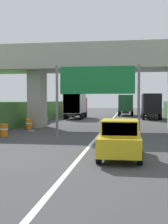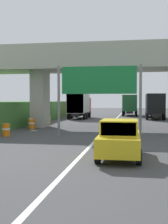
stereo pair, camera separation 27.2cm
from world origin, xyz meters
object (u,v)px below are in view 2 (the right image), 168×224
(truck_red, at_px, (80,105))
(construction_barrel_3, at_px, (6,130))
(overhead_highway_sign, at_px, (99,84))
(truck_green, at_px, (130,104))
(car_blue, at_px, (152,111))
(construction_barrel_4, at_px, (32,124))
(construction_barrel_5, at_px, (48,120))
(car_yellow, at_px, (120,139))
(truck_black, at_px, (154,105))

(truck_red, height_order, construction_barrel_3, truck_red)
(overhead_highway_sign, height_order, truck_green, overhead_highway_sign)
(car_blue, bearing_deg, construction_barrel_4, -117.77)
(construction_barrel_4, distance_m, construction_barrel_5, 5.50)
(car_yellow, distance_m, construction_barrel_5, 19.75)
(truck_green, bearing_deg, truck_red, -126.50)
(construction_barrel_5, bearing_deg, overhead_highway_sign, -57.26)
(construction_barrel_3, bearing_deg, car_yellow, -39.05)
(car_yellow, height_order, construction_barrel_4, car_yellow)
(overhead_highway_sign, distance_m, construction_barrel_5, 12.88)
(truck_green, bearing_deg, construction_barrel_5, -113.73)
(truck_red, relative_size, car_yellow, 1.78)
(truck_green, distance_m, construction_barrel_4, 26.28)
(truck_green, bearing_deg, truck_black, -68.46)
(overhead_highway_sign, distance_m, truck_red, 21.26)
(car_blue, bearing_deg, construction_barrel_3, -112.89)
(truck_black, distance_m, construction_barrel_3, 24.70)
(truck_red, relative_size, construction_barrel_5, 8.11)
(car_yellow, distance_m, construction_barrel_4, 14.93)
(truck_green, xyz_separation_m, truck_black, (3.44, -8.71, 0.00))
(construction_barrel_3, distance_m, construction_barrel_5, 11.00)
(truck_green, distance_m, construction_barrel_5, 21.19)
(truck_green, height_order, car_yellow, truck_green)
(car_blue, bearing_deg, truck_green, 146.66)
(car_blue, height_order, construction_barrel_4, car_blue)
(truck_red, xyz_separation_m, car_blue, (10.34, 6.98, -1.08))
(car_blue, distance_m, construction_barrel_3, 30.46)
(overhead_highway_sign, bearing_deg, car_yellow, -76.26)
(car_yellow, bearing_deg, truck_red, 103.88)
(construction_barrel_4, bearing_deg, construction_barrel_3, -89.67)
(truck_black, distance_m, car_blue, 6.51)
(overhead_highway_sign, relative_size, construction_barrel_4, 6.53)
(truck_red, bearing_deg, car_yellow, -76.12)
(truck_black, relative_size, construction_barrel_5, 8.11)
(truck_green, xyz_separation_m, construction_barrel_3, (-8.37, -30.35, -1.47))
(truck_black, bearing_deg, construction_barrel_4, -126.26)
(overhead_highway_sign, height_order, construction_barrel_4, overhead_highway_sign)
(overhead_highway_sign, bearing_deg, truck_green, 86.62)
(overhead_highway_sign, bearing_deg, construction_barrel_5, 122.74)
(truck_green, xyz_separation_m, truck_red, (-6.86, -9.27, 0.00))
(car_yellow, xyz_separation_m, car_blue, (3.45, 34.87, 0.00))
(truck_green, distance_m, car_blue, 4.30)
(construction_barrel_4, xyz_separation_m, construction_barrel_5, (-0.11, 5.50, 0.00))
(car_yellow, relative_size, construction_barrel_5, 4.56)
(construction_barrel_5, bearing_deg, construction_barrel_4, -88.90)
(truck_green, distance_m, truck_red, 11.54)
(overhead_highway_sign, relative_size, construction_barrel_3, 6.53)
(truck_red, height_order, car_yellow, truck_red)
(overhead_highway_sign, xyz_separation_m, truck_black, (5.20, 21.13, -1.74))
(overhead_highway_sign, distance_m, truck_black, 21.83)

